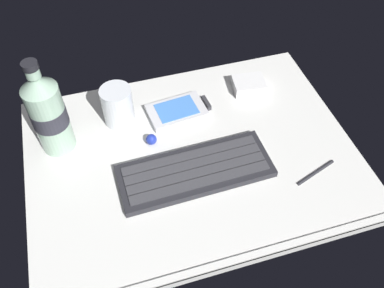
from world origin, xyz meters
The scene contains 8 objects.
ground_plane centered at (0.00, -0.23, -0.99)cm, with size 64.00×48.00×2.80cm.
keyboard centered at (-0.78, -4.74, 0.81)cm, with size 29.25×11.69×1.70cm.
handheld_device centered at (0.66, 11.52, 0.73)cm, with size 13.32×8.79×1.50cm.
juice_cup centered at (-11.92, 13.07, 3.91)cm, with size 6.40×6.40×8.50cm.
water_bottle centered at (-24.82, 9.91, 9.01)cm, with size 6.73×6.73×20.80cm.
charger_block centered at (17.61, 14.39, 1.20)cm, with size 7.00×5.60×2.40cm, color white.
trackball_mouse centered at (-7.00, 5.00, 1.10)cm, with size 2.20×2.20×2.20cm, color #2338B2.
stylus_pen centered at (21.22, -11.15, 0.35)cm, with size 0.70×0.70×9.50cm, color #26262B.
Camera 1 is at (-14.46, -48.55, 63.68)cm, focal length 38.53 mm.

